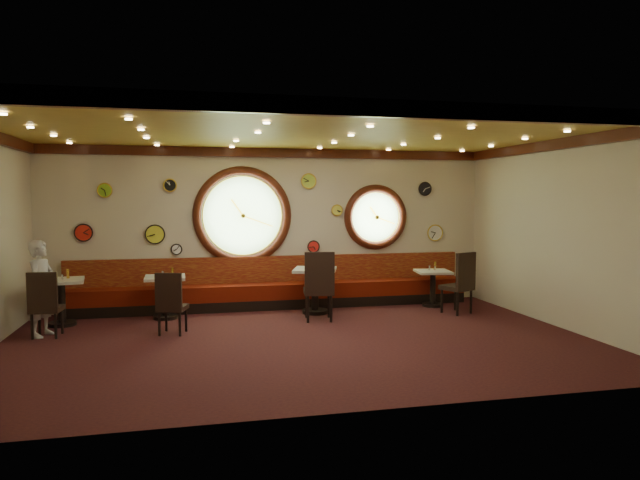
{
  "coord_description": "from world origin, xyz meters",
  "views": [
    {
      "loc": [
        -1.63,
        -8.51,
        2.21
      ],
      "look_at": [
        0.5,
        0.8,
        1.5
      ],
      "focal_mm": 32.0,
      "sensor_mm": 36.0,
      "label": 1
    }
  ],
  "objects_px": {
    "chair_a": "(45,300)",
    "chair_c": "(319,282)",
    "condiment_d_pepper": "(435,268)",
    "condiment_d_bottle": "(435,266)",
    "condiment_c_bottle": "(323,264)",
    "table_a": "(62,296)",
    "condiment_a_salt": "(54,276)",
    "chair_b": "(171,299)",
    "waiter": "(42,288)",
    "condiment_b_bottle": "(172,272)",
    "condiment_a_bottle": "(68,274)",
    "condiment_c_pepper": "(318,267)",
    "table_c": "(315,285)",
    "table_b": "(165,292)",
    "condiment_b_salt": "(162,273)",
    "chair_d": "(461,279)",
    "condiment_c_salt": "(307,265)",
    "condiment_d_salt": "(429,268)",
    "condiment_b_pepper": "(163,274)",
    "condiment_a_pepper": "(62,277)",
    "table_d": "(433,284)"
  },
  "relations": [
    {
      "from": "condiment_c_bottle",
      "to": "condiment_d_bottle",
      "type": "xyz_separation_m",
      "value": [
        2.41,
        0.22,
        -0.13
      ]
    },
    {
      "from": "condiment_d_pepper",
      "to": "condiment_b_bottle",
      "type": "xyz_separation_m",
      "value": [
        -5.19,
        0.03,
        0.08
      ]
    },
    {
      "from": "table_b",
      "to": "table_d",
      "type": "height_order",
      "value": "table_b"
    },
    {
      "from": "condiment_c_bottle",
      "to": "condiment_d_salt",
      "type": "bearing_deg",
      "value": 4.52
    },
    {
      "from": "condiment_c_salt",
      "to": "table_b",
      "type": "bearing_deg",
      "value": 179.82
    },
    {
      "from": "chair_b",
      "to": "condiment_c_pepper",
      "type": "relative_size",
      "value": 7.01
    },
    {
      "from": "chair_d",
      "to": "condiment_b_salt",
      "type": "height_order",
      "value": "chair_d"
    },
    {
      "from": "condiment_a_pepper",
      "to": "chair_a",
      "type": "bearing_deg",
      "value": -95.76
    },
    {
      "from": "condiment_c_bottle",
      "to": "table_a",
      "type": "bearing_deg",
      "value": -178.76
    },
    {
      "from": "chair_a",
      "to": "condiment_d_bottle",
      "type": "distance_m",
      "value": 7.25
    },
    {
      "from": "chair_a",
      "to": "chair_c",
      "type": "xyz_separation_m",
      "value": [
        4.47,
        0.22,
        0.11
      ]
    },
    {
      "from": "condiment_d_bottle",
      "to": "table_b",
      "type": "bearing_deg",
      "value": -178.51
    },
    {
      "from": "chair_d",
      "to": "waiter",
      "type": "bearing_deg",
      "value": 157.56
    },
    {
      "from": "condiment_b_salt",
      "to": "condiment_d_pepper",
      "type": "relative_size",
      "value": 1.06
    },
    {
      "from": "chair_a",
      "to": "condiment_b_bottle",
      "type": "height_order",
      "value": "chair_a"
    },
    {
      "from": "table_a",
      "to": "condiment_b_bottle",
      "type": "distance_m",
      "value": 1.91
    },
    {
      "from": "waiter",
      "to": "table_a",
      "type": "bearing_deg",
      "value": 9.65
    },
    {
      "from": "chair_a",
      "to": "condiment_c_bottle",
      "type": "xyz_separation_m",
      "value": [
        4.73,
        1.0,
        0.34
      ]
    },
    {
      "from": "condiment_d_salt",
      "to": "condiment_d_bottle",
      "type": "height_order",
      "value": "condiment_d_bottle"
    },
    {
      "from": "condiment_b_pepper",
      "to": "condiment_a_bottle",
      "type": "relative_size",
      "value": 0.62
    },
    {
      "from": "condiment_a_salt",
      "to": "condiment_a_bottle",
      "type": "relative_size",
      "value": 0.62
    },
    {
      "from": "condiment_b_bottle",
      "to": "condiment_a_bottle",
      "type": "bearing_deg",
      "value": -175.25
    },
    {
      "from": "chair_b",
      "to": "condiment_c_salt",
      "type": "relative_size",
      "value": 6.21
    },
    {
      "from": "condiment_d_salt",
      "to": "condiment_d_pepper",
      "type": "bearing_deg",
      "value": -26.02
    },
    {
      "from": "table_a",
      "to": "condiment_c_pepper",
      "type": "relative_size",
      "value": 9.17
    },
    {
      "from": "condiment_c_salt",
      "to": "waiter",
      "type": "xyz_separation_m",
      "value": [
        -4.49,
        -0.92,
        -0.14
      ]
    },
    {
      "from": "condiment_d_pepper",
      "to": "condiment_d_bottle",
      "type": "relative_size",
      "value": 0.52
    },
    {
      "from": "condiment_a_salt",
      "to": "condiment_c_bottle",
      "type": "height_order",
      "value": "condiment_c_bottle"
    },
    {
      "from": "chair_c",
      "to": "condiment_a_pepper",
      "type": "relative_size",
      "value": 9.05
    },
    {
      "from": "chair_b",
      "to": "condiment_d_salt",
      "type": "relative_size",
      "value": 6.21
    },
    {
      "from": "chair_d",
      "to": "condiment_c_salt",
      "type": "relative_size",
      "value": 7.19
    },
    {
      "from": "table_a",
      "to": "table_b",
      "type": "height_order",
      "value": "table_a"
    },
    {
      "from": "condiment_d_pepper",
      "to": "condiment_c_bottle",
      "type": "bearing_deg",
      "value": -176.83
    },
    {
      "from": "condiment_c_pepper",
      "to": "condiment_c_bottle",
      "type": "bearing_deg",
      "value": 48.02
    },
    {
      "from": "condiment_b_salt",
      "to": "condiment_d_pepper",
      "type": "xyz_separation_m",
      "value": [
        5.36,
        -0.01,
        -0.05
      ]
    },
    {
      "from": "chair_c",
      "to": "condiment_d_bottle",
      "type": "relative_size",
      "value": 4.75
    },
    {
      "from": "table_c",
      "to": "chair_b",
      "type": "distance_m",
      "value": 2.89
    },
    {
      "from": "condiment_b_salt",
      "to": "condiment_c_pepper",
      "type": "height_order",
      "value": "condiment_c_pepper"
    },
    {
      "from": "chair_d",
      "to": "condiment_b_pepper",
      "type": "relative_size",
      "value": 7.34
    },
    {
      "from": "condiment_d_pepper",
      "to": "condiment_d_bottle",
      "type": "distance_m",
      "value": 0.1
    },
    {
      "from": "chair_b",
      "to": "waiter",
      "type": "relative_size",
      "value": 0.41
    },
    {
      "from": "table_a",
      "to": "condiment_d_pepper",
      "type": "distance_m",
      "value": 7.05
    },
    {
      "from": "condiment_b_salt",
      "to": "table_c",
      "type": "bearing_deg",
      "value": -3.75
    },
    {
      "from": "chair_c",
      "to": "condiment_b_bottle",
      "type": "height_order",
      "value": "chair_c"
    },
    {
      "from": "table_b",
      "to": "condiment_b_salt",
      "type": "relative_size",
      "value": 8.6
    },
    {
      "from": "chair_c",
      "to": "condiment_c_pepper",
      "type": "xyz_separation_m",
      "value": [
        0.13,
        0.64,
        0.19
      ]
    },
    {
      "from": "table_c",
      "to": "condiment_a_salt",
      "type": "xyz_separation_m",
      "value": [
        -4.64,
        0.05,
        0.31
      ]
    },
    {
      "from": "chair_c",
      "to": "condiment_a_salt",
      "type": "xyz_separation_m",
      "value": [
        -4.55,
        0.78,
        0.14
      ]
    },
    {
      "from": "condiment_c_pepper",
      "to": "condiment_a_bottle",
      "type": "relative_size",
      "value": 0.56
    },
    {
      "from": "chair_a",
      "to": "condiment_a_salt",
      "type": "height_order",
      "value": "chair_a"
    }
  ]
}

